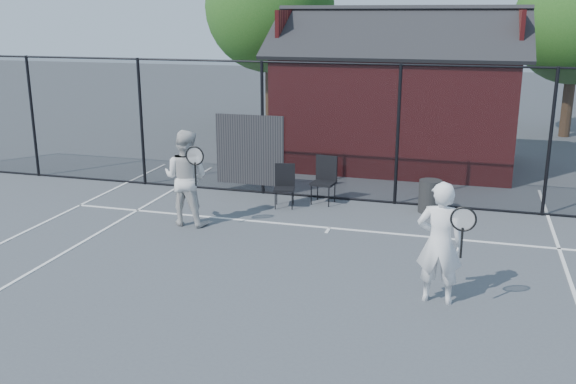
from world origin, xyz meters
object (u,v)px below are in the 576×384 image
(player_front, at_px, (440,243))
(waste_bin, at_px, (430,196))
(clubhouse, at_px, (397,105))
(player_back, at_px, (186,178))
(chair_right, at_px, (323,181))
(chair_left, at_px, (284,187))

(player_front, distance_m, waste_bin, 4.40)
(clubhouse, distance_m, player_back, 7.29)
(player_back, distance_m, chair_right, 3.09)
(chair_left, height_order, chair_right, chair_right)
(player_back, height_order, chair_right, player_back)
(chair_right, bearing_deg, waste_bin, 6.61)
(clubhouse, height_order, player_back, clubhouse)
(clubhouse, relative_size, chair_right, 6.52)
(player_front, height_order, chair_right, player_front)
(player_back, distance_m, chair_left, 2.25)
(clubhouse, xyz_separation_m, chair_right, (-1.00, -4.40, -1.11))
(chair_left, bearing_deg, waste_bin, -2.31)
(chair_right, xyz_separation_m, waste_bin, (2.26, 0.00, -0.16))
(player_front, distance_m, chair_left, 5.15)
(chair_left, bearing_deg, player_back, -145.17)
(clubhouse, height_order, chair_left, clubhouse)
(player_front, bearing_deg, chair_left, 131.41)
(player_front, xyz_separation_m, waste_bin, (-0.40, 4.35, -0.55))
(chair_left, bearing_deg, chair_right, 22.62)
(player_front, xyz_separation_m, chair_right, (-2.66, 4.35, -0.39))
(chair_right, relative_size, waste_bin, 1.47)
(player_back, height_order, chair_left, player_back)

